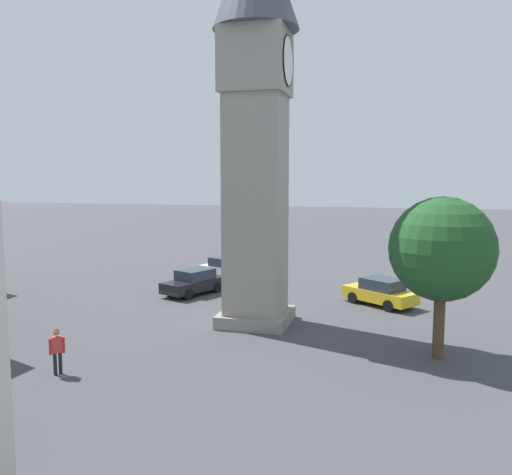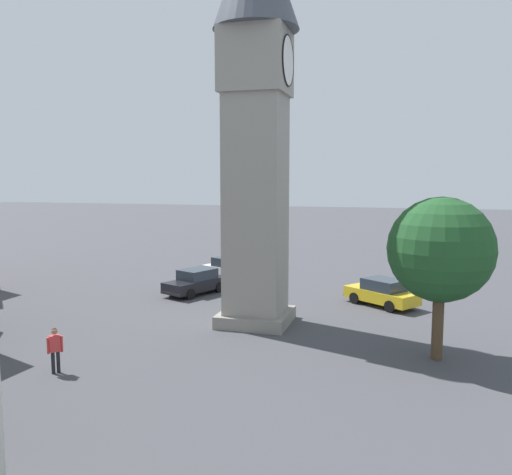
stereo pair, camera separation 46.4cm
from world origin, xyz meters
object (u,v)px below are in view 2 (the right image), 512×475
(car_blue_kerb, at_px, (382,292))
(car_red_corner, at_px, (196,282))
(pedestrian, at_px, (55,346))
(clock_tower, at_px, (256,82))
(car_silver_kerb, at_px, (231,269))
(tree, at_px, (441,250))

(car_blue_kerb, xyz_separation_m, car_red_corner, (-0.01, 11.06, 0.00))
(pedestrian, bearing_deg, car_blue_kerb, -39.09)
(clock_tower, relative_size, pedestrian, 11.69)
(car_blue_kerb, height_order, pedestrian, pedestrian)
(car_silver_kerb, bearing_deg, tree, -135.49)
(car_silver_kerb, distance_m, pedestrian, 18.54)
(car_blue_kerb, distance_m, car_red_corner, 11.06)
(clock_tower, distance_m, car_blue_kerb, 13.31)
(clock_tower, relative_size, car_blue_kerb, 4.58)
(car_silver_kerb, relative_size, pedestrian, 2.63)
(clock_tower, height_order, pedestrian, clock_tower)
(tree, bearing_deg, car_silver_kerb, 44.51)
(car_blue_kerb, xyz_separation_m, tree, (-8.22, -2.44, 3.57))
(car_red_corner, xyz_separation_m, tree, (-8.20, -13.51, 3.57))
(car_blue_kerb, height_order, car_red_corner, same)
(clock_tower, height_order, car_red_corner, clock_tower)
(car_red_corner, bearing_deg, clock_tower, -134.75)
(clock_tower, bearing_deg, pedestrian, 147.84)
(car_blue_kerb, xyz_separation_m, pedestrian, (-13.59, 11.05, 0.25))
(car_silver_kerb, xyz_separation_m, pedestrian, (-18.53, 0.56, 0.25))
(pedestrian, bearing_deg, car_red_corner, 0.08)
(car_red_corner, xyz_separation_m, pedestrian, (-13.58, -0.02, 0.25))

